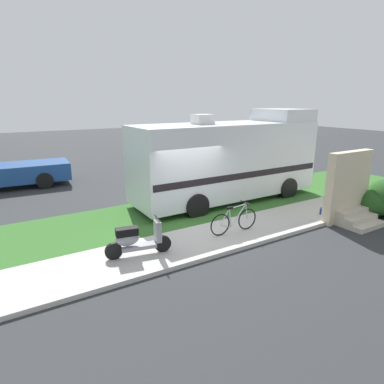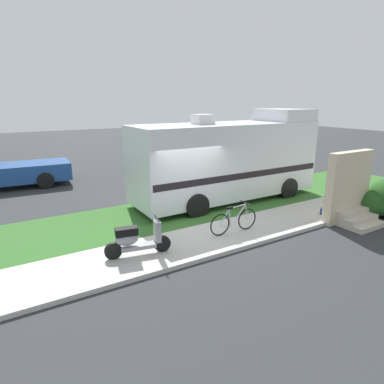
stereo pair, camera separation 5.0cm
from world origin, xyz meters
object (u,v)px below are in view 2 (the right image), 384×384
Objects in this scene: bicycle at (234,221)px; bottle_green at (321,212)px; pickup_truck_near at (244,156)px; motorhome_rv at (229,159)px; scooter at (135,239)px.

bottle_green is at bearing -5.11° from bicycle.
bicycle is 9.53m from pickup_truck_near.
scooter is at bearing -150.49° from motorhome_rv.
motorhome_rv is 6.13m from scooter.
pickup_truck_near is at bearing 36.56° from scooter.
bottle_green is (6.76, -0.42, -0.34)m from scooter.
bottle_green is at bearing -109.94° from pickup_truck_near.
motorhome_rv is 1.42× the size of pickup_truck_near.
motorhome_rv reaches higher than pickup_truck_near.
scooter is at bearing -143.44° from pickup_truck_near.
motorhome_rv is 4.60× the size of bicycle.
pickup_truck_near is 20.08× the size of bottle_green.
pickup_truck_near is 7.93m from bottle_green.
bicycle is (-2.11, -3.05, -1.24)m from motorhome_rv.
pickup_truck_near reaches higher than bottle_green.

